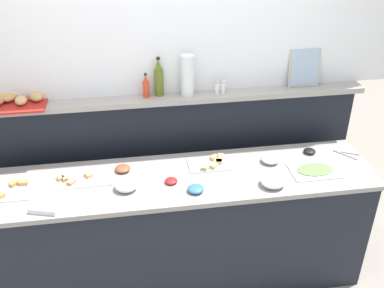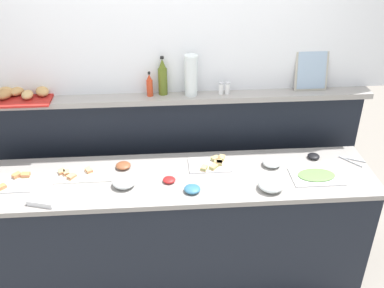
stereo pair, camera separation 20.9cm
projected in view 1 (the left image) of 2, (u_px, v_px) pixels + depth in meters
ground_plane at (168, 226)px, 3.99m from camera, size 12.00×12.00×0.00m
buffet_counter at (175, 231)px, 3.25m from camera, size 2.73×0.61×0.93m
back_ledge_unit at (167, 167)px, 3.54m from camera, size 2.89×0.22×1.34m
upper_wall_panel at (161, 1)px, 2.91m from camera, size 3.49×0.08×1.26m
sandwich_platter_front at (81, 179)px, 2.98m from camera, size 0.38×0.18×0.04m
sandwich_platter_side at (211, 163)px, 3.14m from camera, size 0.29×0.19×0.04m
sandwich_platter_rear at (2, 192)px, 2.86m from camera, size 0.36×0.21×0.04m
cold_cuts_platter at (315, 170)px, 3.08m from camera, size 0.34×0.23×0.02m
glass_bowl_large at (273, 181)px, 2.93m from camera, size 0.16×0.16×0.07m
glass_bowl_medium at (270, 159)px, 3.17m from camera, size 0.13×0.13×0.05m
glass_bowl_small at (126, 185)px, 2.89m from camera, size 0.15×0.15×0.06m
condiment_bowl_dark at (171, 181)px, 2.96m from camera, size 0.08×0.08×0.03m
condiment_bowl_red at (196, 189)px, 2.87m from camera, size 0.11×0.11×0.04m
condiment_bowl_cream at (309, 151)px, 3.28m from camera, size 0.09×0.09×0.03m
condiment_bowl_teal at (123, 169)px, 3.08m from camera, size 0.10×0.10×0.04m
serving_tongs at (345, 153)px, 3.27m from camera, size 0.17×0.15×0.01m
napkin_stack at (47, 204)px, 2.74m from camera, size 0.21×0.21×0.03m
hot_sauce_bottle at (146, 87)px, 3.10m from camera, size 0.04×0.04×0.18m
olive_oil_bottle at (159, 79)px, 3.10m from camera, size 0.06×0.06×0.28m
salt_shaker at (217, 87)px, 3.17m from camera, size 0.03×0.03×0.09m
pepper_shaker at (223, 87)px, 3.18m from camera, size 0.03×0.03×0.09m
bread_basket at (11, 100)px, 3.01m from camera, size 0.40×0.28×0.08m
framed_picture at (305, 67)px, 3.24m from camera, size 0.23×0.07×0.29m
water_carafe at (187, 76)px, 3.09m from camera, size 0.09×0.09×0.29m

